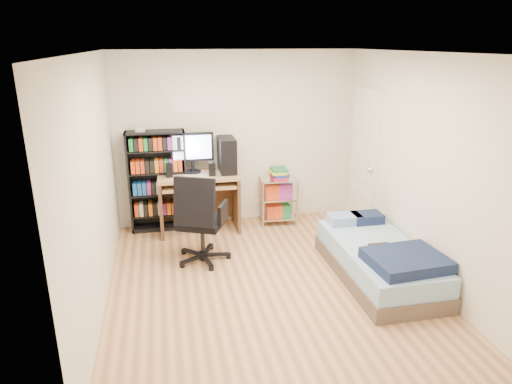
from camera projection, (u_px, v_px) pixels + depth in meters
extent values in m
cube|color=tan|center=(267.00, 283.00, 5.20)|extent=(3.50, 4.00, 0.04)
cube|color=silver|center=(269.00, 50.00, 4.40)|extent=(3.50, 4.00, 0.04)
cube|color=silver|center=(236.00, 138.00, 6.67)|extent=(3.50, 0.04, 2.50)
cube|color=silver|center=(339.00, 263.00, 2.92)|extent=(3.50, 0.04, 2.50)
cube|color=silver|center=(92.00, 187.00, 4.45)|extent=(0.04, 4.00, 2.50)
cube|color=silver|center=(420.00, 167.00, 5.14)|extent=(0.04, 4.00, 2.50)
cube|color=black|center=(158.00, 181.00, 6.45)|extent=(0.81, 0.27, 1.44)
cube|color=black|center=(160.00, 214.00, 6.60)|extent=(0.75, 0.25, 0.02)
cube|color=#BB3918|center=(160.00, 207.00, 6.56)|extent=(0.70, 0.22, 0.17)
cube|color=black|center=(159.00, 193.00, 6.50)|extent=(0.75, 0.25, 0.02)
cube|color=#1754A2|center=(158.00, 187.00, 6.46)|extent=(0.70, 0.22, 0.17)
cube|color=black|center=(157.00, 172.00, 6.41)|extent=(0.75, 0.25, 0.02)
cube|color=orange|center=(157.00, 165.00, 6.36)|extent=(0.70, 0.22, 0.17)
cube|color=black|center=(156.00, 150.00, 6.31)|extent=(0.75, 0.25, 0.02)
cube|color=#1B7C34|center=(155.00, 143.00, 6.27)|extent=(0.70, 0.22, 0.17)
cube|color=silver|center=(141.00, 129.00, 6.18)|extent=(0.13, 0.11, 0.06)
cube|color=tan|center=(198.00, 176.00, 6.38)|extent=(1.11, 0.61, 0.04)
cube|color=#3C2E21|center=(161.00, 206.00, 6.41)|extent=(0.04, 0.61, 0.79)
cube|color=#3C2E21|center=(236.00, 201.00, 6.62)|extent=(0.04, 0.61, 0.79)
cube|color=#3C2E21|center=(197.00, 196.00, 6.77)|extent=(1.07, 0.03, 0.72)
cube|color=tan|center=(199.00, 185.00, 6.33)|extent=(1.00, 0.50, 0.03)
cube|color=black|center=(199.00, 184.00, 6.30)|extent=(0.49, 0.17, 0.03)
cube|color=black|center=(192.00, 147.00, 6.36)|extent=(0.60, 0.06, 0.40)
cube|color=silver|center=(192.00, 147.00, 6.33)|extent=(0.53, 0.01, 0.33)
cube|color=black|center=(227.00, 155.00, 6.43)|extent=(0.22, 0.47, 0.49)
cube|color=black|center=(169.00, 170.00, 6.22)|extent=(0.09, 0.09, 0.19)
cube|color=black|center=(212.00, 169.00, 6.28)|extent=(0.09, 0.09, 0.19)
cylinder|color=black|center=(203.00, 239.00, 5.64)|extent=(0.05, 0.05, 0.40)
cube|color=black|center=(202.00, 222.00, 5.57)|extent=(0.67, 0.67, 0.08)
cube|color=black|center=(194.00, 202.00, 5.25)|extent=(0.50, 0.34, 0.58)
cube|color=black|center=(180.00, 209.00, 5.57)|extent=(0.17, 0.30, 0.23)
cube|color=black|center=(223.00, 212.00, 5.46)|extent=(0.17, 0.30, 0.23)
cylinder|color=silver|center=(263.00, 206.00, 6.58)|extent=(0.02, 0.02, 0.69)
cylinder|color=silver|center=(297.00, 204.00, 6.65)|extent=(0.02, 0.02, 0.69)
cylinder|color=silver|center=(259.00, 198.00, 6.91)|extent=(0.02, 0.02, 0.69)
cylinder|color=silver|center=(292.00, 196.00, 6.98)|extent=(0.02, 0.02, 0.69)
cube|color=silver|center=(278.00, 216.00, 6.86)|extent=(0.53, 0.39, 0.02)
cube|color=silver|center=(278.00, 198.00, 6.76)|extent=(0.53, 0.39, 0.02)
cube|color=silver|center=(278.00, 179.00, 6.67)|extent=(0.53, 0.39, 0.02)
cube|color=#AC1833|center=(278.00, 173.00, 6.64)|extent=(0.24, 0.29, 0.16)
cube|color=brown|center=(377.00, 270.00, 5.27)|extent=(0.90, 1.80, 0.18)
cube|color=#8BAED0|center=(379.00, 254.00, 5.21)|extent=(0.86, 1.76, 0.22)
cube|color=#141F3F|center=(406.00, 261.00, 4.71)|extent=(0.81, 0.68, 0.13)
cube|color=#A8CFEF|center=(345.00, 219.00, 5.80)|extent=(0.41, 0.27, 0.12)
cube|color=#141F3F|center=(367.00, 218.00, 5.84)|extent=(0.38, 0.27, 0.12)
cube|color=#3F2714|center=(382.00, 247.00, 5.13)|extent=(0.25, 0.20, 0.01)
cube|color=silver|center=(364.00, 160.00, 6.46)|extent=(0.05, 0.80, 2.00)
sphere|color=silver|center=(370.00, 170.00, 6.17)|extent=(0.08, 0.08, 0.08)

